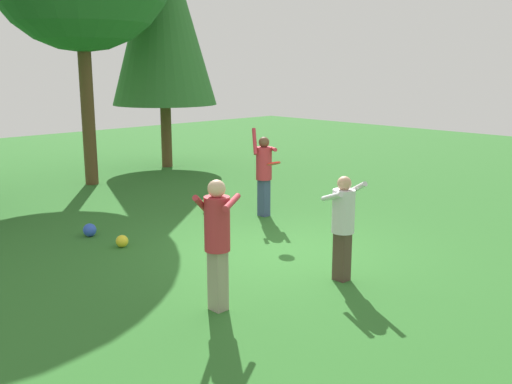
{
  "coord_description": "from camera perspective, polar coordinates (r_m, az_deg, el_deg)",
  "views": [
    {
      "loc": [
        -7.03,
        -6.79,
        3.2
      ],
      "look_at": [
        -0.23,
        0.31,
        1.05
      ],
      "focal_mm": 40.62,
      "sensor_mm": 36.0,
      "label": 1
    }
  ],
  "objects": [
    {
      "name": "ground_plane",
      "position": [
        10.28,
        2.14,
        -5.8
      ],
      "size": [
        40.0,
        40.0,
        0.0
      ],
      "primitive_type": "plane",
      "color": "#2D6B28"
    },
    {
      "name": "person_thrower",
      "position": [
        12.4,
        0.78,
        2.28
      ],
      "size": [
        0.68,
        0.68,
        1.91
      ],
      "rotation": [
        0.0,
        0.0,
        -2.2
      ],
      "color": "#38476B",
      "rests_on": "ground_plane"
    },
    {
      "name": "ball_blue",
      "position": [
        11.53,
        -16.06,
        -3.61
      ],
      "size": [
        0.25,
        0.25,
        0.25
      ],
      "primitive_type": "sphere",
      "color": "blue",
      "rests_on": "ground_plane"
    },
    {
      "name": "tree_right",
      "position": [
        18.83,
        -9.22,
        17.3
      ],
      "size": [
        3.27,
        3.27,
        7.8
      ],
      "color": "brown",
      "rests_on": "ground_plane"
    },
    {
      "name": "ball_orange",
      "position": [
        12.95,
        -4.69,
        -1.4
      ],
      "size": [
        0.27,
        0.27,
        0.27
      ],
      "primitive_type": "sphere",
      "color": "orange",
      "rests_on": "ground_plane"
    },
    {
      "name": "frisbee",
      "position": [
        11.08,
        1.74,
        2.82
      ],
      "size": [
        0.33,
        0.33,
        0.11
      ],
      "color": "red"
    },
    {
      "name": "ball_yellow",
      "position": [
        10.71,
        -13.06,
        -4.74
      ],
      "size": [
        0.22,
        0.22,
        0.22
      ],
      "primitive_type": "sphere",
      "color": "yellow",
      "rests_on": "ground_plane"
    },
    {
      "name": "person_bystander",
      "position": [
        8.74,
        8.58,
        -2.69
      ],
      "size": [
        0.66,
        0.69,
        1.61
      ],
      "rotation": [
        0.0,
        0.0,
        1.16
      ],
      "color": "#4C382D",
      "rests_on": "ground_plane"
    },
    {
      "name": "person_catcher",
      "position": [
        7.57,
        -3.84,
        -4.11
      ],
      "size": [
        0.76,
        0.73,
        1.78
      ],
      "rotation": [
        0.0,
        0.0,
        0.58
      ],
      "color": "gray",
      "rests_on": "ground_plane"
    }
  ]
}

